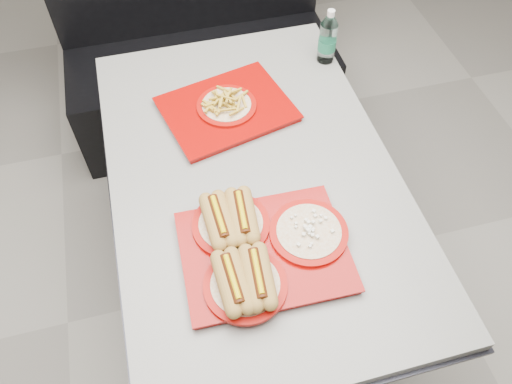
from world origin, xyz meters
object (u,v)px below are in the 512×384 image
object	(u,v)px
diner_table	(253,201)
water_bottle	(328,39)
tray_near	(257,248)
tray_far	(227,107)
booth_bench	(199,52)

from	to	relation	value
diner_table	water_bottle	size ratio (longest dim) A/B	6.66
water_bottle	diner_table	bearing A→B (deg)	-131.10
tray_near	tray_far	distance (m)	0.58
booth_bench	diner_table	bearing A→B (deg)	-90.00
tray_near	tray_far	bearing A→B (deg)	85.77
tray_near	water_bottle	xyz separation A→B (m)	(0.47, 0.77, 0.06)
diner_table	tray_near	size ratio (longest dim) A/B	2.93
diner_table	booth_bench	xyz separation A→B (m)	(0.00, 1.09, -0.18)
tray_near	diner_table	bearing A→B (deg)	77.82
diner_table	booth_bench	distance (m)	1.11
diner_table	booth_bench	bearing A→B (deg)	90.00
booth_bench	water_bottle	bearing A→B (deg)	-56.94
booth_bench	water_bottle	distance (m)	0.87
diner_table	tray_far	xyz separation A→B (m)	(-0.02, 0.28, 0.19)
booth_bench	water_bottle	xyz separation A→B (m)	(0.41, -0.63, 0.44)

